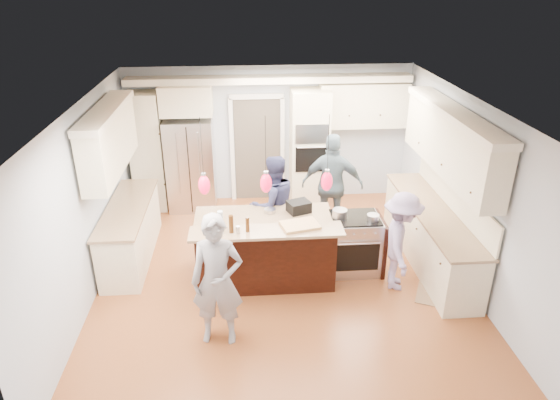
% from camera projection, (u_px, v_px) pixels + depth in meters
% --- Properties ---
extents(ground_plane, '(6.00, 6.00, 0.00)m').
position_uv_depth(ground_plane, '(282.00, 277.00, 7.73)').
color(ground_plane, '#A95D2E').
rests_on(ground_plane, ground).
extents(room_shell, '(5.54, 6.04, 2.72)m').
position_uv_depth(room_shell, '(282.00, 167.00, 6.96)').
color(room_shell, '#B2BCC6').
rests_on(room_shell, ground).
extents(refrigerator, '(0.90, 0.70, 1.80)m').
position_uv_depth(refrigerator, '(191.00, 165.00, 9.63)').
color(refrigerator, '#B7B7BC').
rests_on(refrigerator, ground).
extents(oven_column, '(0.72, 0.69, 2.30)m').
position_uv_depth(oven_column, '(309.00, 149.00, 9.71)').
color(oven_column, beige).
rests_on(oven_column, ground).
extents(back_upper_cabinets, '(5.30, 0.61, 2.54)m').
position_uv_depth(back_upper_cabinets, '(231.00, 123.00, 9.47)').
color(back_upper_cabinets, beige).
rests_on(back_upper_cabinets, ground).
extents(right_counter_run, '(0.64, 3.10, 2.51)m').
position_uv_depth(right_counter_run, '(437.00, 202.00, 7.73)').
color(right_counter_run, beige).
rests_on(right_counter_run, ground).
extents(left_cabinets, '(0.64, 2.30, 2.51)m').
position_uv_depth(left_cabinets, '(123.00, 198.00, 7.84)').
color(left_cabinets, beige).
rests_on(left_cabinets, ground).
extents(kitchen_island, '(2.10, 1.46, 1.12)m').
position_uv_depth(kitchen_island, '(265.00, 248.00, 7.57)').
color(kitchen_island, black).
rests_on(kitchen_island, ground).
extents(island_range, '(0.82, 0.71, 0.92)m').
position_uv_depth(island_range, '(355.00, 243.00, 7.75)').
color(island_range, '#B7B7BC').
rests_on(island_range, ground).
extents(pendant_lights, '(1.75, 0.15, 1.03)m').
position_uv_depth(pendant_lights, '(266.00, 183.00, 6.49)').
color(pendant_lights, black).
rests_on(pendant_lights, ground).
extents(person_bar_end, '(0.68, 0.48, 1.76)m').
position_uv_depth(person_bar_end, '(217.00, 281.00, 6.08)').
color(person_bar_end, gray).
rests_on(person_bar_end, ground).
extents(person_far_left, '(1.00, 0.92, 1.68)m').
position_uv_depth(person_far_left, '(273.00, 205.00, 8.14)').
color(person_far_left, navy).
rests_on(person_far_left, ground).
extents(person_far_right, '(1.14, 0.65, 1.83)m').
position_uv_depth(person_far_right, '(332.00, 185.00, 8.69)').
color(person_far_right, slate).
rests_on(person_far_right, ground).
extents(person_range_side, '(0.77, 1.08, 1.51)m').
position_uv_depth(person_range_side, '(401.00, 242.00, 7.20)').
color(person_range_side, '#9281AE').
rests_on(person_range_side, ground).
extents(floor_rug, '(1.12, 1.29, 0.01)m').
position_uv_depth(floor_rug, '(444.00, 287.00, 7.46)').
color(floor_rug, '#92724F').
rests_on(floor_rug, ground).
extents(water_bottle, '(0.08, 0.08, 0.33)m').
position_uv_depth(water_bottle, '(220.00, 222.00, 6.61)').
color(water_bottle, silver).
rests_on(water_bottle, kitchen_island).
extents(beer_bottle_a, '(0.08, 0.08, 0.26)m').
position_uv_depth(beer_bottle_a, '(216.00, 224.00, 6.64)').
color(beer_bottle_a, '#3F210B').
rests_on(beer_bottle_a, kitchen_island).
extents(beer_bottle_b, '(0.07, 0.07, 0.25)m').
position_uv_depth(beer_bottle_b, '(231.00, 224.00, 6.64)').
color(beer_bottle_b, '#3F210B').
rests_on(beer_bottle_b, kitchen_island).
extents(beer_bottle_c, '(0.07, 0.07, 0.22)m').
position_uv_depth(beer_bottle_c, '(248.00, 225.00, 6.67)').
color(beer_bottle_c, '#3F210B').
rests_on(beer_bottle_c, kitchen_island).
extents(drink_can, '(0.06, 0.06, 0.11)m').
position_uv_depth(drink_can, '(238.00, 230.00, 6.65)').
color(drink_can, '#B7B7BC').
rests_on(drink_can, kitchen_island).
extents(cutting_board, '(0.57, 0.46, 0.04)m').
position_uv_depth(cutting_board, '(300.00, 225.00, 6.84)').
color(cutting_board, tan).
rests_on(cutting_board, kitchen_island).
extents(pot_large, '(0.22, 0.22, 0.13)m').
position_uv_depth(pot_large, '(340.00, 214.00, 7.51)').
color(pot_large, '#B7B7BC').
rests_on(pot_large, island_range).
extents(pot_small, '(0.18, 0.18, 0.09)m').
position_uv_depth(pot_small, '(373.00, 217.00, 7.44)').
color(pot_small, '#B7B7BC').
rests_on(pot_small, island_range).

